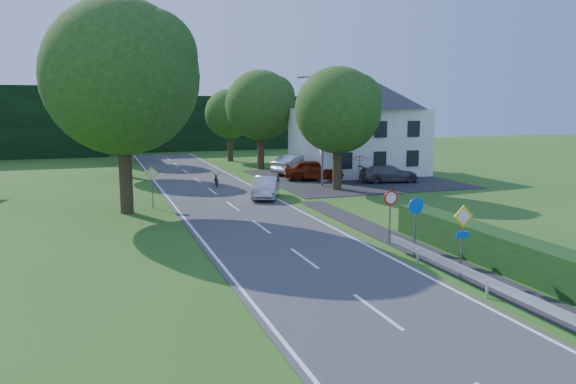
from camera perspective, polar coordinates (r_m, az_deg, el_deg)
name	(u,v)px	position (r m, az deg, el deg)	size (l,w,h in m)	color
road	(250,219)	(29.50, -3.84, -2.79)	(7.00, 80.00, 0.04)	#3E3E41
parking_pad	(351,179)	(45.71, 6.44, 1.37)	(14.00, 16.00, 0.04)	black
line_edge_left	(188,223)	(28.84, -10.09, -3.13)	(0.12, 80.00, 0.01)	white
line_edge_right	(308,215)	(30.49, 2.07, -2.34)	(0.12, 80.00, 0.01)	white
line_centre	(250,219)	(29.49, -3.84, -2.74)	(0.12, 80.00, 0.01)	white
tree_main	(123,107)	(31.92, -16.46, 8.25)	(9.40, 9.40, 11.64)	#1A4514
tree_left_far	(126,125)	(47.98, -16.11, 6.55)	(7.00, 7.00, 8.58)	#1A4514
tree_right_far	(260,120)	(51.98, -2.82, 7.33)	(7.40, 7.40, 9.09)	#1A4514
tree_left_back	(125,123)	(59.99, -16.24, 6.72)	(6.60, 6.60, 8.07)	#1A4514
tree_right_back	(230,125)	(59.49, -5.92, 6.76)	(6.20, 6.20, 7.56)	#1A4514
tree_right_mid	(338,129)	(39.34, 5.06, 6.41)	(7.00, 7.00, 8.58)	#1A4514
treeline_right	(217,123)	(75.54, -7.22, 6.98)	(30.00, 5.00, 7.00)	black
house_white	(358,123)	(48.91, 7.15, 7.01)	(10.60, 8.40, 8.60)	white
streetlight	(321,125)	(41.00, 3.36, 6.78)	(2.03, 0.18, 8.00)	slate
sign_priority_right	(463,228)	(20.24, 17.32, -3.49)	(0.78, 0.09, 2.59)	slate
sign_roundabout	(416,215)	(22.69, 12.83, -2.30)	(0.64, 0.08, 2.37)	slate
sign_speed_limit	(390,204)	(24.35, 10.37, -1.23)	(0.64, 0.11, 2.37)	slate
sign_priority_left	(152,179)	(33.28, -13.65, 1.29)	(0.78, 0.09, 2.44)	slate
moving_car	(266,187)	(35.91, -2.27, 0.49)	(1.46, 4.18, 1.38)	silver
motorcycle	(216,179)	(41.36, -7.29, 1.31)	(0.69, 1.97, 1.04)	black
parked_car_red	(314,170)	(44.31, 2.67, 2.25)	(1.90, 4.72, 1.61)	maroon
parked_car_silver_a	(299,164)	(48.08, 1.10, 2.83)	(1.79, 5.12, 1.69)	#B2B2B7
parked_car_grey	(389,174)	(43.79, 10.23, 1.85)	(1.85, 4.56, 1.32)	#515257
parasol	(360,168)	(44.03, 7.29, 2.43)	(2.23, 2.27, 2.05)	red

